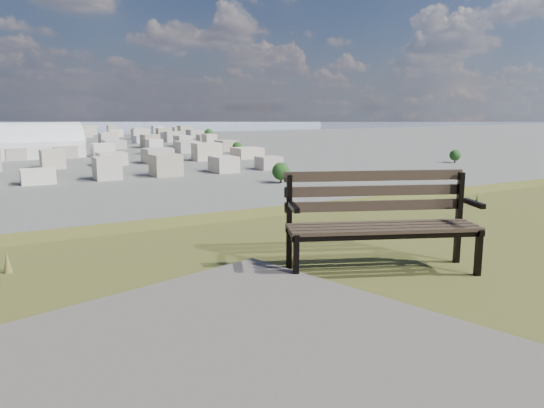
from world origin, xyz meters
TOP-DOWN VIEW (x-y plane):
  - park_bench at (-0.96, 1.48)m, footprint 1.75×1.13m
  - arena at (17.98, 307.62)m, footprint 59.78×28.27m

SIDE VIEW (x-z plane):
  - arena at x=17.98m, z-range -6.51..18.12m
  - park_bench at x=-0.96m, z-range 25.06..25.93m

